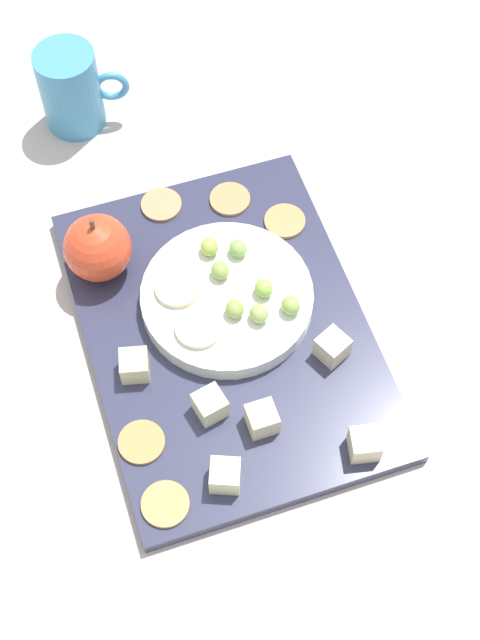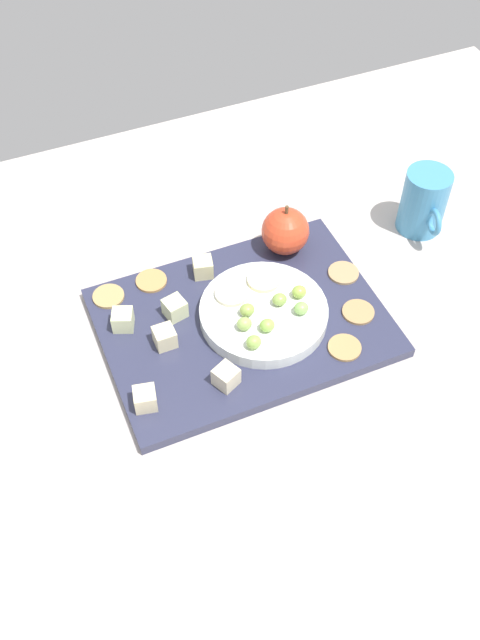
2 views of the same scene
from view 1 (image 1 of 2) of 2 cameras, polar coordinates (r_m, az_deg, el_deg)
The scene contains 26 objects.
table at distance 91.88cm, azimuth -0.75°, elevation -2.98°, with size 146.84×95.14×4.30cm, color #BDB3AD.
platter at distance 90.47cm, azimuth -0.86°, elevation -0.73°, with size 37.25×27.00×1.54cm, color #2E314C.
serving_dish at distance 90.38cm, azimuth -0.82°, elevation 1.38°, with size 17.12×17.12×1.93cm, color white.
apple_whole at distance 91.74cm, azimuth -8.89°, elevation 4.48°, with size 6.85×6.85×6.85cm, color #D44225.
apple_stem at distance 88.48cm, azimuth -9.24°, elevation 5.94°, with size 0.50×0.50×1.20cm, color brown.
cheese_cube_0 at distance 83.82cm, azimuth 7.79°, elevation -7.70°, with size 2.67×2.67×2.67cm, color beige.
cheese_cube_1 at distance 84.04cm, azimuth 1.38°, elevation -6.20°, with size 2.67×2.67×2.67cm, color beige.
cheese_cube_2 at distance 87.70cm, azimuth 5.79°, elevation -1.70°, with size 2.67×2.67×2.67cm, color beige.
cheese_cube_3 at distance 84.63cm, azimuth -1.89°, elevation -5.33°, with size 2.67×2.67×2.67cm, color beige.
cheese_cube_4 at distance 82.01cm, azimuth -0.94°, elevation -9.69°, with size 2.67×2.67×2.67cm, color beige.
cheese_cube_5 at distance 86.92cm, azimuth -6.62°, elevation -2.84°, with size 2.67×2.67×2.67cm, color beige.
cracker_0 at distance 82.61cm, azimuth -4.70°, elevation -11.40°, with size 4.35×4.35×0.40cm, color tan.
cracker_1 at distance 98.20cm, azimuth -0.64°, elevation 7.56°, with size 4.35×4.35×0.40cm, color tan.
cracker_2 at distance 96.60cm, azimuth 2.81°, elevation 6.19°, with size 4.35×4.35×0.40cm, color tan.
cracker_3 at distance 84.84cm, azimuth -6.18°, elevation -7.60°, with size 4.35×4.35×0.40cm, color tan.
cracker_4 at distance 98.11cm, azimuth -4.94°, elevation 7.19°, with size 4.35×4.35×0.40cm, color tan.
grape_0 at distance 88.86cm, azimuth 1.50°, elevation 2.01°, with size 1.99×1.79×1.73cm, color #91C34F.
grape_1 at distance 91.53cm, azimuth -1.93°, elevation 4.58°, with size 1.99×1.79×1.68cm, color #99BC4A.
grape_2 at distance 87.91cm, azimuth 3.19°, elevation 0.92°, with size 1.99×1.79×1.80cm, color #8FB950.
grape_3 at distance 90.00cm, azimuth -1.25°, elevation 3.12°, with size 1.99×1.79×1.63cm, color #8BAC4F.
grape_4 at distance 87.66cm, azimuth -0.33°, elevation 0.70°, with size 1.99×1.79×1.65cm, color #90AB4D.
grape_5 at distance 87.34cm, azimuth 1.20°, elevation 0.40°, with size 1.99×1.79×1.77cm, color #99BD5C.
grape_6 at distance 91.42cm, azimuth -0.12°, elevation 4.52°, with size 1.99×1.79×1.68cm, color #89BC5E.
apple_slice_0 at distance 87.33cm, azimuth -2.62°, elevation -0.49°, with size 4.52×4.52×0.60cm, color beige.
apple_slice_1 at distance 89.73cm, azimuth -3.91°, elevation 2.03°, with size 4.52×4.52×0.60cm, color beige.
cup at distance 105.68cm, azimuth -10.50°, elevation 14.00°, with size 6.73×9.86×9.95cm.
Camera 1 is at (39.50, -11.81, 84.26)cm, focal length 51.20 mm.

